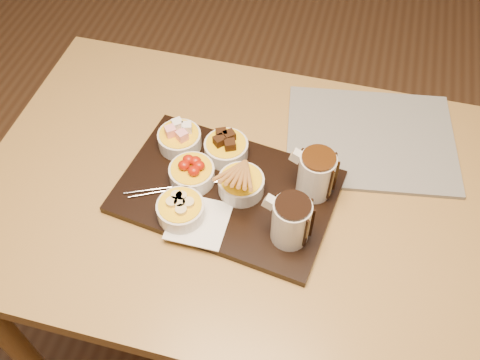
% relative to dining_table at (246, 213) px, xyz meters
% --- Properties ---
extents(ground, '(5.00, 5.00, 0.00)m').
position_rel_dining_table_xyz_m(ground, '(0.00, 0.00, -0.65)').
color(ground, '#55341D').
rests_on(ground, ground).
extents(dining_table, '(1.20, 0.80, 0.75)m').
position_rel_dining_table_xyz_m(dining_table, '(0.00, 0.00, 0.00)').
color(dining_table, '#A57D3D').
rests_on(dining_table, ground).
extents(serving_board, '(0.50, 0.36, 0.02)m').
position_rel_dining_table_xyz_m(serving_board, '(-0.04, -0.02, 0.11)').
color(serving_board, black).
rests_on(serving_board, dining_table).
extents(napkin, '(0.12, 0.12, 0.00)m').
position_rel_dining_table_xyz_m(napkin, '(-0.07, -0.12, 0.12)').
color(napkin, white).
rests_on(napkin, serving_board).
extents(bowl_marshmallows, '(0.10, 0.10, 0.04)m').
position_rel_dining_table_xyz_m(bowl_marshmallows, '(-0.18, 0.07, 0.14)').
color(bowl_marshmallows, silver).
rests_on(bowl_marshmallows, serving_board).
extents(bowl_cake, '(0.10, 0.10, 0.04)m').
position_rel_dining_table_xyz_m(bowl_cake, '(-0.06, 0.07, 0.14)').
color(bowl_cake, silver).
rests_on(bowl_cake, serving_board).
extents(bowl_strawberries, '(0.10, 0.10, 0.04)m').
position_rel_dining_table_xyz_m(bowl_strawberries, '(-0.12, -0.02, 0.14)').
color(bowl_strawberries, silver).
rests_on(bowl_strawberries, serving_board).
extents(bowl_biscotti, '(0.10, 0.10, 0.04)m').
position_rel_dining_table_xyz_m(bowl_biscotti, '(-0.01, -0.02, 0.14)').
color(bowl_biscotti, silver).
rests_on(bowl_biscotti, serving_board).
extents(bowl_bananas, '(0.10, 0.10, 0.04)m').
position_rel_dining_table_xyz_m(bowl_bananas, '(-0.11, -0.12, 0.14)').
color(bowl_bananas, silver).
rests_on(bowl_bananas, serving_board).
extents(pitcher_dark_chocolate, '(0.09, 0.09, 0.11)m').
position_rel_dining_table_xyz_m(pitcher_dark_chocolate, '(0.12, -0.11, 0.17)').
color(pitcher_dark_chocolate, silver).
rests_on(pitcher_dark_chocolate, serving_board).
extents(pitcher_milk_chocolate, '(0.09, 0.09, 0.11)m').
position_rel_dining_table_xyz_m(pitcher_milk_chocolate, '(0.15, 0.02, 0.17)').
color(pitcher_milk_chocolate, silver).
rests_on(pitcher_milk_chocolate, serving_board).
extents(fondue_skewers, '(0.13, 0.25, 0.01)m').
position_rel_dining_table_xyz_m(fondue_skewers, '(-0.13, -0.04, 0.12)').
color(fondue_skewers, silver).
rests_on(fondue_skewers, serving_board).
extents(newspaper, '(0.44, 0.37, 0.01)m').
position_rel_dining_table_xyz_m(newspaper, '(0.25, 0.22, 0.10)').
color(newspaper, beige).
rests_on(newspaper, dining_table).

